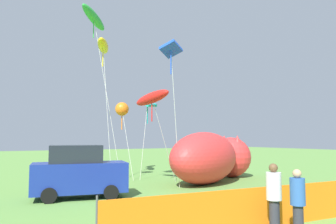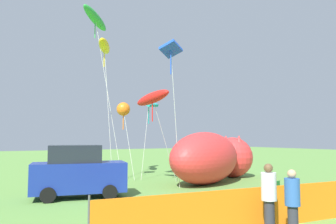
{
  "view_description": "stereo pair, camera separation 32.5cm",
  "coord_description": "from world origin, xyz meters",
  "px_view_note": "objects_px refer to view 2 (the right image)",
  "views": [
    {
      "loc": [
        -7.08,
        -10.27,
        2.53
      ],
      "look_at": [
        1.31,
        4.06,
        3.85
      ],
      "focal_mm": 35.0,
      "sensor_mm": 36.0,
      "label": 1
    },
    {
      "loc": [
        -6.8,
        -10.43,
        2.53
      ],
      "look_at": [
        1.31,
        4.06,
        3.85
      ],
      "focal_mm": 35.0,
      "sensor_mm": 36.0,
      "label": 2
    }
  ],
  "objects_px": {
    "folding_chair": "(281,193)",
    "kite_teal_diamond": "(149,104)",
    "parked_car": "(78,172)",
    "inflatable_cat": "(213,159)",
    "kite_yellow_hero": "(104,47)",
    "kite_blue_box": "(171,52)",
    "spectator_in_black_shirt": "(292,201)",
    "kite_green_fish": "(95,19)",
    "kite_red_lizard": "(152,98)",
    "spectator_in_blue_shirt": "(269,195)",
    "kite_orange_flower": "(123,109)"
  },
  "relations": [
    {
      "from": "parked_car",
      "to": "folding_chair",
      "type": "bearing_deg",
      "value": -30.89
    },
    {
      "from": "parked_car",
      "to": "inflatable_cat",
      "type": "bearing_deg",
      "value": 20.07
    },
    {
      "from": "kite_orange_flower",
      "to": "kite_blue_box",
      "type": "bearing_deg",
      "value": -84.37
    },
    {
      "from": "inflatable_cat",
      "to": "spectator_in_black_shirt",
      "type": "bearing_deg",
      "value": -142.68
    },
    {
      "from": "kite_red_lizard",
      "to": "kite_blue_box",
      "type": "height_order",
      "value": "kite_blue_box"
    },
    {
      "from": "inflatable_cat",
      "to": "kite_orange_flower",
      "type": "height_order",
      "value": "kite_orange_flower"
    },
    {
      "from": "inflatable_cat",
      "to": "kite_red_lizard",
      "type": "distance_m",
      "value": 4.95
    },
    {
      "from": "inflatable_cat",
      "to": "kite_red_lizard",
      "type": "xyz_separation_m",
      "value": [
        -3.53,
        0.7,
        3.39
      ]
    },
    {
      "from": "spectator_in_blue_shirt",
      "to": "kite_green_fish",
      "type": "bearing_deg",
      "value": 93.19
    },
    {
      "from": "folding_chair",
      "to": "spectator_in_blue_shirt",
      "type": "height_order",
      "value": "spectator_in_blue_shirt"
    },
    {
      "from": "spectator_in_blue_shirt",
      "to": "kite_yellow_hero",
      "type": "distance_m",
      "value": 14.84
    },
    {
      "from": "inflatable_cat",
      "to": "spectator_in_black_shirt",
      "type": "xyz_separation_m",
      "value": [
        -4.64,
        -9.49,
        -0.38
      ]
    },
    {
      "from": "kite_orange_flower",
      "to": "parked_car",
      "type": "bearing_deg",
      "value": -127.78
    },
    {
      "from": "folding_chair",
      "to": "kite_orange_flower",
      "type": "xyz_separation_m",
      "value": [
        -1.93,
        10.82,
        3.81
      ]
    },
    {
      "from": "kite_yellow_hero",
      "to": "kite_green_fish",
      "type": "xyz_separation_m",
      "value": [
        -0.4,
        0.7,
        1.93
      ]
    },
    {
      "from": "spectator_in_black_shirt",
      "to": "kite_teal_diamond",
      "type": "relative_size",
      "value": 0.34
    },
    {
      "from": "kite_teal_diamond",
      "to": "kite_yellow_hero",
      "type": "bearing_deg",
      "value": 167.5
    },
    {
      "from": "inflatable_cat",
      "to": "kite_teal_diamond",
      "type": "relative_size",
      "value": 1.57
    },
    {
      "from": "spectator_in_black_shirt",
      "to": "kite_blue_box",
      "type": "xyz_separation_m",
      "value": [
        1.27,
        8.41,
        5.98
      ]
    },
    {
      "from": "inflatable_cat",
      "to": "spectator_in_blue_shirt",
      "type": "height_order",
      "value": "inflatable_cat"
    },
    {
      "from": "spectator_in_black_shirt",
      "to": "kite_blue_box",
      "type": "height_order",
      "value": "kite_blue_box"
    },
    {
      "from": "spectator_in_blue_shirt",
      "to": "inflatable_cat",
      "type": "bearing_deg",
      "value": 61.43
    },
    {
      "from": "parked_car",
      "to": "kite_teal_diamond",
      "type": "distance_m",
      "value": 8.06
    },
    {
      "from": "spectator_in_blue_shirt",
      "to": "kite_orange_flower",
      "type": "relative_size",
      "value": 0.39
    },
    {
      "from": "kite_blue_box",
      "to": "spectator_in_blue_shirt",
      "type": "bearing_deg",
      "value": -100.67
    },
    {
      "from": "parked_car",
      "to": "kite_green_fish",
      "type": "height_order",
      "value": "kite_green_fish"
    },
    {
      "from": "folding_chair",
      "to": "kite_red_lizard",
      "type": "xyz_separation_m",
      "value": [
        -1.58,
        7.41,
        4.18
      ]
    },
    {
      "from": "folding_chair",
      "to": "spectator_in_blue_shirt",
      "type": "xyz_separation_m",
      "value": [
        -2.89,
        -2.19,
        0.47
      ]
    },
    {
      "from": "folding_chair",
      "to": "kite_blue_box",
      "type": "height_order",
      "value": "kite_blue_box"
    },
    {
      "from": "parked_car",
      "to": "kite_red_lizard",
      "type": "relative_size",
      "value": 0.78
    },
    {
      "from": "folding_chair",
      "to": "kite_teal_diamond",
      "type": "relative_size",
      "value": 0.19
    },
    {
      "from": "parked_car",
      "to": "spectator_in_black_shirt",
      "type": "height_order",
      "value": "parked_car"
    },
    {
      "from": "spectator_in_black_shirt",
      "to": "kite_green_fish",
      "type": "xyz_separation_m",
      "value": [
        -0.96,
        14.27,
        9.2
      ]
    },
    {
      "from": "kite_yellow_hero",
      "to": "folding_chair",
      "type": "bearing_deg",
      "value": -73.21
    },
    {
      "from": "parked_car",
      "to": "kite_red_lizard",
      "type": "xyz_separation_m",
      "value": [
        4.44,
        1.85,
        3.64
      ]
    },
    {
      "from": "folding_chair",
      "to": "kite_yellow_hero",
      "type": "xyz_separation_m",
      "value": [
        -3.25,
        10.79,
        7.67
      ]
    },
    {
      "from": "spectator_in_black_shirt",
      "to": "kite_teal_diamond",
      "type": "distance_m",
      "value": 13.66
    },
    {
      "from": "kite_yellow_hero",
      "to": "kite_blue_box",
      "type": "height_order",
      "value": "kite_yellow_hero"
    },
    {
      "from": "inflatable_cat",
      "to": "kite_green_fish",
      "type": "xyz_separation_m",
      "value": [
        -5.61,
        4.78,
        8.82
      ]
    },
    {
      "from": "folding_chair",
      "to": "kite_green_fish",
      "type": "bearing_deg",
      "value": 176.38
    },
    {
      "from": "kite_teal_diamond",
      "to": "spectator_in_black_shirt",
      "type": "bearing_deg",
      "value": -99.75
    },
    {
      "from": "spectator_in_black_shirt",
      "to": "kite_yellow_hero",
      "type": "distance_m",
      "value": 15.4
    },
    {
      "from": "kite_yellow_hero",
      "to": "kite_red_lizard",
      "type": "height_order",
      "value": "kite_yellow_hero"
    },
    {
      "from": "kite_red_lizard",
      "to": "kite_orange_flower",
      "type": "relative_size",
      "value": 1.11
    },
    {
      "from": "kite_teal_diamond",
      "to": "kite_green_fish",
      "type": "relative_size",
      "value": 0.46
    },
    {
      "from": "inflatable_cat",
      "to": "parked_car",
      "type": "bearing_deg",
      "value": 161.6
    },
    {
      "from": "spectator_in_blue_shirt",
      "to": "kite_teal_diamond",
      "type": "relative_size",
      "value": 0.37
    },
    {
      "from": "inflatable_cat",
      "to": "kite_teal_diamond",
      "type": "distance_m",
      "value": 5.39
    },
    {
      "from": "spectator_in_black_shirt",
      "to": "kite_green_fish",
      "type": "height_order",
      "value": "kite_green_fish"
    },
    {
      "from": "spectator_in_blue_shirt",
      "to": "kite_green_fish",
      "type": "height_order",
      "value": "kite_green_fish"
    }
  ]
}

